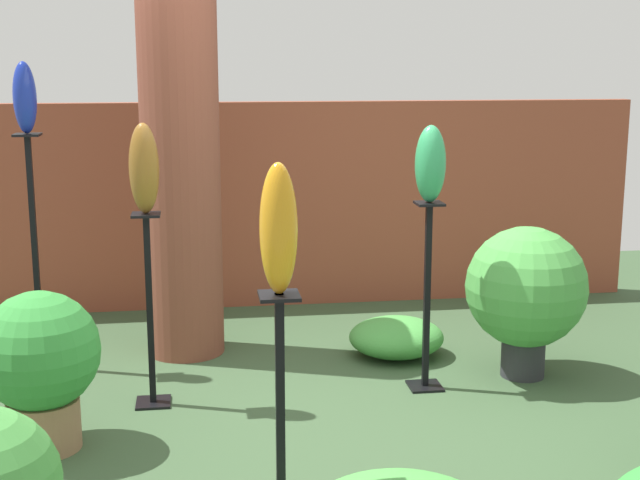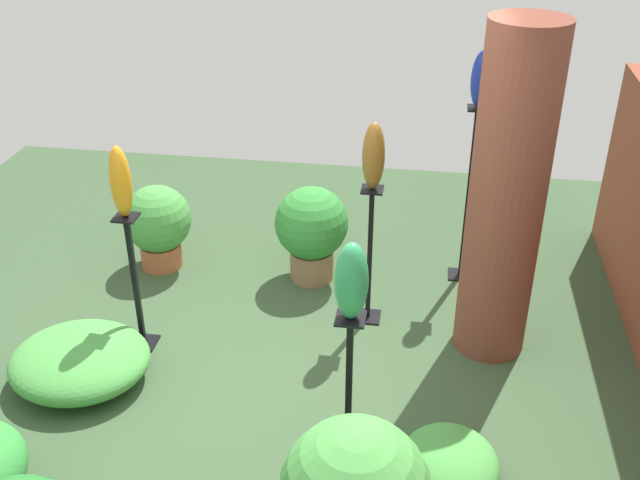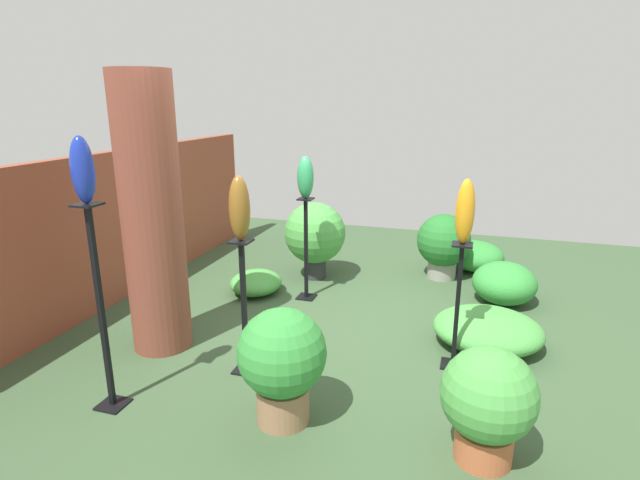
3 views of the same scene
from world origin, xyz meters
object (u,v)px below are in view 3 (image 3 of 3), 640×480
at_px(art_vase_jade, 305,177).
at_px(pedestal_cobalt, 102,318).
at_px(pedestal_bronze, 244,313).
at_px(potted_plant_back_center, 443,243).
at_px(potted_plant_mid_left, 488,400).
at_px(art_vase_bronze, 240,208).
at_px(art_vase_amber, 465,212).
at_px(art_vase_cobalt, 83,170).
at_px(potted_plant_walkway_edge, 315,234).
at_px(pedestal_amber, 457,312).
at_px(pedestal_jade, 306,254).
at_px(potted_plant_near_pillar, 282,360).
at_px(brick_pillar, 152,217).

bearing_deg(art_vase_jade, pedestal_cobalt, 163.67).
height_order(pedestal_bronze, potted_plant_back_center, pedestal_bronze).
bearing_deg(potted_plant_mid_left, pedestal_cobalt, 94.83).
bearing_deg(art_vase_bronze, art_vase_amber, -70.12).
bearing_deg(art_vase_bronze, art_vase_cobalt, 135.46).
relative_size(art_vase_jade, potted_plant_mid_left, 0.60).
bearing_deg(potted_plant_walkway_edge, pedestal_amber, -133.84).
height_order(pedestal_jade, art_vase_jade, art_vase_jade).
distance_m(pedestal_bronze, potted_plant_mid_left, 1.95).
height_order(pedestal_jade, art_vase_cobalt, art_vase_cobalt).
bearing_deg(art_vase_jade, potted_plant_near_pillar, -165.32).
bearing_deg(pedestal_bronze, art_vase_amber, -70.12).
distance_m(pedestal_amber, art_vase_jade, 2.16).
bearing_deg(pedestal_bronze, pedestal_amber, -70.12).
xyz_separation_m(brick_pillar, potted_plant_walkway_edge, (2.12, -0.78, -0.65)).
bearing_deg(pedestal_jade, art_vase_cobalt, 163.67).
distance_m(brick_pillar, pedestal_jade, 1.84).
xyz_separation_m(art_vase_jade, potted_plant_walkway_edge, (0.67, 0.11, -0.81)).
xyz_separation_m(pedestal_cobalt, art_vase_amber, (1.34, -2.37, 0.63)).
distance_m(potted_plant_back_center, potted_plant_walkway_edge, 1.61).
relative_size(brick_pillar, pedestal_bronze, 2.14).
bearing_deg(art_vase_bronze, art_vase_jade, 1.17).
bearing_deg(potted_plant_walkway_edge, art_vase_jade, -170.49).
xyz_separation_m(pedestal_jade, art_vase_cobalt, (-2.39, 0.70, 1.22)).
relative_size(art_vase_cobalt, potted_plant_back_center, 0.54).
bearing_deg(pedestal_cobalt, art_vase_amber, -60.59).
bearing_deg(pedestal_cobalt, brick_pillar, 11.83).
bearing_deg(potted_plant_mid_left, pedestal_jade, 41.43).
bearing_deg(pedestal_bronze, potted_plant_near_pillar, -134.65).
distance_m(pedestal_cobalt, pedestal_jade, 2.49).
distance_m(pedestal_jade, art_vase_cobalt, 2.77).
bearing_deg(pedestal_amber, pedestal_jade, 57.92).
xyz_separation_m(art_vase_bronze, potted_plant_walkway_edge, (2.31, 0.15, -0.82)).
relative_size(art_vase_bronze, potted_plant_back_center, 0.62).
bearing_deg(art_vase_jade, brick_pillar, 148.41).
bearing_deg(pedestal_jade, art_vase_bronze, -178.83).
relative_size(art_vase_jade, potted_plant_walkway_edge, 0.47).
relative_size(art_vase_amber, art_vase_jade, 1.14).
bearing_deg(brick_pillar, art_vase_bronze, -101.42).
relative_size(brick_pillar, pedestal_jade, 2.10).
height_order(brick_pillar, potted_plant_mid_left, brick_pillar).
distance_m(pedestal_jade, potted_plant_back_center, 1.82).
distance_m(art_vase_bronze, potted_plant_walkway_edge, 2.45).
bearing_deg(art_vase_cobalt, pedestal_jade, -16.33).
height_order(pedestal_jade, art_vase_amber, art_vase_amber).
distance_m(brick_pillar, pedestal_amber, 2.70).
bearing_deg(pedestal_cobalt, art_vase_jade, -16.33).
distance_m(art_vase_bronze, potted_plant_mid_left, 2.17).
bearing_deg(potted_plant_back_center, potted_plant_walkway_edge, 107.36).
relative_size(potted_plant_back_center, potted_plant_walkway_edge, 0.85).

